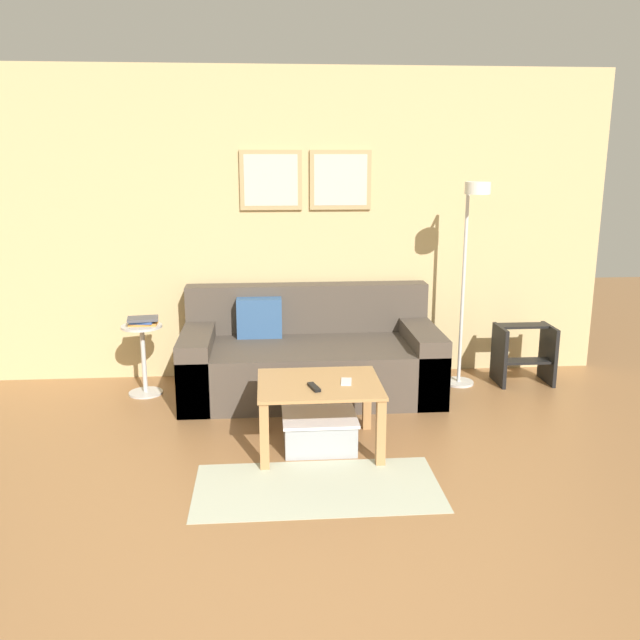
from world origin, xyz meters
The scene contains 11 objects.
wall_back centered at (0.00, 3.68, 1.28)m, with size 5.60×0.09×2.55m.
area_rug centered at (0.19, 1.55, 0.00)m, with size 1.41×0.69×0.01m, color #B2B79E.
couch centered at (0.25, 3.18, 0.28)m, with size 2.00×0.98×0.81m.
coffee_table centered at (0.25, 2.10, 0.36)m, with size 0.78×0.64×0.44m.
storage_bin centered at (0.25, 2.10, 0.11)m, with size 0.48×0.41×0.22m.
floor_lamp centered at (1.51, 3.13, 1.11)m, with size 0.25×0.46×1.66m.
side_table centered at (-1.05, 3.22, 0.34)m, with size 0.31×0.31×0.56m.
book_stack centered at (-1.04, 3.23, 0.60)m, with size 0.25×0.20×0.06m.
remote_control centered at (0.21, 1.99, 0.45)m, with size 0.04×0.15×0.02m, color black.
cell_phone centered at (0.42, 2.10, 0.45)m, with size 0.07×0.14×0.01m, color silver.
step_stool centered at (2.04, 3.25, 0.26)m, with size 0.45×0.33×0.49m.
Camera 1 is at (-0.08, -1.98, 1.86)m, focal length 38.00 mm.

